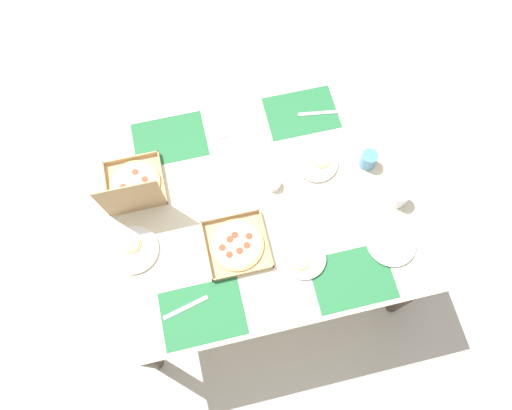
% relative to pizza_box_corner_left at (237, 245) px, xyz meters
% --- Properties ---
extents(ground_plane, '(6.00, 6.00, 0.00)m').
position_rel_pizza_box_corner_left_xyz_m(ground_plane, '(-0.13, -0.17, -0.75)').
color(ground_plane, beige).
extents(dining_table, '(1.52, 1.18, 0.74)m').
position_rel_pizza_box_corner_left_xyz_m(dining_table, '(-0.13, -0.17, -0.10)').
color(dining_table, '#3F3328').
rests_on(dining_table, ground_plane).
extents(placemat_near_left, '(0.36, 0.26, 0.00)m').
position_rel_pizza_box_corner_left_xyz_m(placemat_near_left, '(-0.47, -0.61, -0.01)').
color(placemat_near_left, '#236638').
rests_on(placemat_near_left, dining_table).
extents(placemat_near_right, '(0.36, 0.26, 0.00)m').
position_rel_pizza_box_corner_left_xyz_m(placemat_near_right, '(0.21, -0.61, -0.01)').
color(placemat_near_right, '#236638').
rests_on(placemat_near_right, dining_table).
extents(placemat_far_left, '(0.36, 0.26, 0.00)m').
position_rel_pizza_box_corner_left_xyz_m(placemat_far_left, '(-0.47, 0.27, -0.01)').
color(placemat_far_left, '#236638').
rests_on(placemat_far_left, dining_table).
extents(placemat_far_right, '(0.36, 0.26, 0.00)m').
position_rel_pizza_box_corner_left_xyz_m(placemat_far_right, '(0.21, 0.27, -0.01)').
color(placemat_far_right, '#236638').
rests_on(placemat_far_right, dining_table).
extents(pizza_box_corner_left, '(0.28, 0.28, 0.04)m').
position_rel_pizza_box_corner_left_xyz_m(pizza_box_corner_left, '(0.00, 0.00, 0.00)').
color(pizza_box_corner_left, tan).
rests_on(pizza_box_corner_left, dining_table).
extents(pizza_box_edge_far, '(0.27, 0.29, 0.31)m').
position_rel_pizza_box_corner_left_xyz_m(pizza_box_edge_far, '(0.41, -0.38, 0.04)').
color(pizza_box_edge_far, tan).
rests_on(pizza_box_edge_far, dining_table).
extents(plate_far_right, '(0.22, 0.22, 0.03)m').
position_rel_pizza_box_corner_left_xyz_m(plate_far_right, '(-0.47, -0.32, -0.00)').
color(plate_far_right, white).
rests_on(plate_far_right, dining_table).
extents(plate_middle, '(0.23, 0.23, 0.03)m').
position_rel_pizza_box_corner_left_xyz_m(plate_middle, '(0.46, -0.09, -0.00)').
color(plate_middle, white).
rests_on(plate_middle, dining_table).
extents(plate_near_right, '(0.23, 0.23, 0.02)m').
position_rel_pizza_box_corner_left_xyz_m(plate_near_right, '(-0.69, 0.15, -0.00)').
color(plate_near_right, white).
rests_on(plate_near_right, dining_table).
extents(plate_far_left, '(0.20, 0.20, 0.03)m').
position_rel_pizza_box_corner_left_xyz_m(plate_far_left, '(-0.28, 0.13, -0.00)').
color(plate_far_left, white).
rests_on(plate_far_left, dining_table).
extents(cup_red, '(0.08, 0.08, 0.10)m').
position_rel_pizza_box_corner_left_xyz_m(cup_red, '(-0.78, -0.04, 0.04)').
color(cup_red, silver).
rests_on(cup_red, dining_table).
extents(cup_dark, '(0.08, 0.08, 0.09)m').
position_rel_pizza_box_corner_left_xyz_m(cup_dark, '(-0.71, -0.26, 0.03)').
color(cup_dark, teal).
rests_on(cup_dark, dining_table).
extents(condiment_bowl, '(0.07, 0.07, 0.05)m').
position_rel_pizza_box_corner_left_xyz_m(condiment_bowl, '(-0.23, -0.25, 0.01)').
color(condiment_bowl, white).
rests_on(condiment_bowl, dining_table).
extents(knife_by_far_right, '(0.21, 0.06, 0.00)m').
position_rel_pizza_box_corner_left_xyz_m(knife_by_far_right, '(-0.10, -0.58, -0.01)').
color(knife_by_far_right, '#B7B7BC').
rests_on(knife_by_far_right, dining_table).
extents(knife_by_far_left, '(0.21, 0.05, 0.00)m').
position_rel_pizza_box_corner_left_xyz_m(knife_by_far_left, '(-0.56, -0.59, -0.01)').
color(knife_by_far_left, '#B7B7BC').
rests_on(knife_by_far_left, dining_table).
extents(knife_by_near_left, '(0.21, 0.07, 0.00)m').
position_rel_pizza_box_corner_left_xyz_m(knife_by_near_left, '(0.28, 0.22, -0.01)').
color(knife_by_near_left, '#B7B7BC').
rests_on(knife_by_near_left, dining_table).
extents(fork_by_near_right, '(0.17, 0.11, 0.00)m').
position_rel_pizza_box_corner_left_xyz_m(fork_by_near_right, '(-0.61, -0.11, -0.01)').
color(fork_by_near_right, '#B7B7BC').
rests_on(fork_by_near_right, dining_table).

